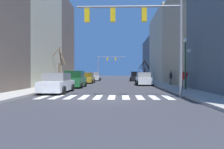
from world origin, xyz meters
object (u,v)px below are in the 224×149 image
at_px(car_parked_right_near, 95,77).
at_px(street_tree_right_mid, 145,70).
at_px(traffic_signal_near, 142,25).
at_px(car_parked_right_mid, 87,78).
at_px(car_at_intersection, 57,83).
at_px(car_parked_left_near, 135,77).
at_px(car_parked_right_far, 144,79).
at_px(street_tree_left_mid, 59,68).
at_px(pedestrian_on_left_sidewalk, 184,77).
at_px(street_lamp_right_corner, 185,53).
at_px(pedestrian_on_right_sidewalk, 171,77).
at_px(traffic_signal_far, 106,62).
at_px(car_parked_left_far, 75,80).

bearing_deg(car_parked_right_near, street_tree_right_mid, -67.35).
bearing_deg(traffic_signal_near, car_parked_right_near, 102.06).
bearing_deg(traffic_signal_near, car_parked_right_mid, 108.50).
distance_m(car_at_intersection, car_parked_left_near, 26.57).
bearing_deg(car_parked_right_far, car_at_intersection, 144.23).
xyz_separation_m(car_at_intersection, street_tree_left_mid, (-2.76, 10.27, 1.51)).
distance_m(car_at_intersection, pedestrian_on_left_sidewalk, 11.08).
height_order(car_parked_right_near, car_parked_left_near, car_parked_left_near).
distance_m(car_parked_right_far, street_tree_right_mid, 20.20).
height_order(street_lamp_right_corner, street_tree_right_mid, street_lamp_right_corner).
relative_size(car_at_intersection, car_parked_right_near, 1.04).
xyz_separation_m(street_lamp_right_corner, car_at_intersection, (-10.59, -1.89, -2.54)).
height_order(traffic_signal_near, car_parked_right_far, traffic_signal_near).
bearing_deg(street_tree_left_mid, pedestrian_on_right_sidewalk, -5.45).
height_order(traffic_signal_near, traffic_signal_far, traffic_signal_near).
bearing_deg(street_lamp_right_corner, car_parked_right_far, 105.74).
bearing_deg(car_at_intersection, car_parked_left_far, -0.73).
relative_size(pedestrian_on_right_sidewalk, street_tree_left_mid, 0.34).
distance_m(car_parked_right_mid, car_at_intersection, 15.99).
xyz_separation_m(car_parked_left_far, street_tree_left_mid, (-2.84, 4.05, 1.42)).
xyz_separation_m(car_parked_left_near, street_tree_left_mid, (-10.71, -15.08, 1.41)).
height_order(car_parked_right_mid, street_tree_right_mid, street_tree_right_mid).
relative_size(traffic_signal_near, street_lamp_right_corner, 1.53).
xyz_separation_m(traffic_signal_near, car_parked_right_near, (-6.36, 29.78, -3.84)).
bearing_deg(street_tree_right_mid, pedestrian_on_left_sidewalk, -89.40).
bearing_deg(traffic_signal_near, traffic_signal_far, 96.74).
height_order(car_parked_right_mid, pedestrian_on_left_sidewalk, pedestrian_on_left_sidewalk).
xyz_separation_m(traffic_signal_near, pedestrian_on_left_sidewalk, (4.36, 5.76, -3.43)).
relative_size(car_parked_right_near, street_tree_right_mid, 1.07).
relative_size(traffic_signal_far, pedestrian_on_left_sidewalk, 4.04).
bearing_deg(car_parked_left_far, street_tree_left_mid, 35.02).
relative_size(street_lamp_right_corner, pedestrian_on_right_sidewalk, 2.72).
height_order(car_parked_right_mid, street_tree_left_mid, street_tree_left_mid).
relative_size(traffic_signal_near, car_parked_left_far, 1.56).
bearing_deg(street_tree_right_mid, car_parked_right_near, -157.35).
distance_m(traffic_signal_near, street_lamp_right_corner, 6.63).
distance_m(street_lamp_right_corner, pedestrian_on_left_sidewalk, 2.24).
distance_m(pedestrian_on_right_sidewalk, street_tree_right_mid, 22.18).
bearing_deg(car_parked_right_near, car_at_intersection, 180.00).
height_order(car_parked_right_far, street_tree_left_mid, street_tree_left_mid).
bearing_deg(street_lamp_right_corner, street_tree_right_mid, 90.33).
height_order(pedestrian_on_right_sidewalk, street_tree_right_mid, street_tree_right_mid).
relative_size(car_parked_left_far, street_tree_left_mid, 0.92).
bearing_deg(pedestrian_on_left_sidewalk, traffic_signal_far, 130.69).
bearing_deg(car_parked_left_far, car_parked_left_near, -22.36).
height_order(traffic_signal_near, car_parked_right_mid, traffic_signal_near).
relative_size(car_parked_right_mid, street_tree_left_mid, 0.91).
height_order(car_parked_right_near, pedestrian_on_right_sidewalk, pedestrian_on_right_sidewalk).
xyz_separation_m(traffic_signal_near, street_tree_right_mid, (4.06, 34.13, -2.33)).
relative_size(traffic_signal_far, pedestrian_on_right_sidewalk, 4.44).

